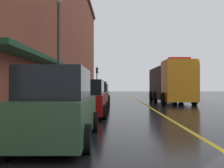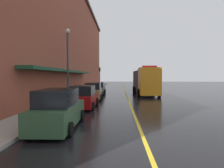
# 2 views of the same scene
# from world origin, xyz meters

# --- Properties ---
(ground_plane) EXTENTS (112.00, 112.00, 0.00)m
(ground_plane) POSITION_xyz_m (0.00, 25.00, 0.00)
(ground_plane) COLOR black
(sidewalk_left) EXTENTS (2.40, 70.00, 0.15)m
(sidewalk_left) POSITION_xyz_m (-6.20, 25.00, 0.07)
(sidewalk_left) COLOR #9E9B93
(sidewalk_left) RESTS_ON ground
(lane_center_stripe) EXTENTS (0.16, 70.00, 0.01)m
(lane_center_stripe) POSITION_xyz_m (0.00, 25.00, 0.00)
(lane_center_stripe) COLOR gold
(lane_center_stripe) RESTS_ON ground
(brick_building_left) EXTENTS (11.22, 64.00, 17.47)m
(brick_building_left) POSITION_xyz_m (-12.42, 24.00, 8.74)
(brick_building_left) COLOR brown
(brick_building_left) RESTS_ON ground
(parked_car_0) EXTENTS (2.01, 4.60, 1.92)m
(parked_car_0) POSITION_xyz_m (-3.95, 2.43, 0.89)
(parked_car_0) COLOR #2D5133
(parked_car_0) RESTS_ON ground
(parked_car_1) EXTENTS (2.07, 4.25, 1.78)m
(parked_car_1) POSITION_xyz_m (-3.85, 8.50, 0.83)
(parked_car_1) COLOR maroon
(parked_car_1) RESTS_ON ground
(parked_car_2) EXTENTS (2.13, 4.84, 1.81)m
(parked_car_2) POSITION_xyz_m (-3.88, 14.69, 0.84)
(parked_car_2) COLOR #A5844C
(parked_car_2) RESTS_ON ground
(parked_car_3) EXTENTS (2.20, 4.63, 1.71)m
(parked_car_3) POSITION_xyz_m (-3.99, 20.10, 0.80)
(parked_car_3) COLOR #595B60
(parked_car_3) RESTS_ON ground
(utility_truck) EXTENTS (2.86, 9.29, 3.77)m
(utility_truck) POSITION_xyz_m (2.56, 19.60, 1.80)
(utility_truck) COLOR orange
(utility_truck) RESTS_ON ground
(parking_meter_0) EXTENTS (0.14, 0.18, 1.33)m
(parking_meter_0) POSITION_xyz_m (-5.35, 19.18, 1.06)
(parking_meter_0) COLOR #4C4C51
(parking_meter_0) RESTS_ON sidewalk_left
(parking_meter_1) EXTENTS (0.14, 0.18, 1.33)m
(parking_meter_1) POSITION_xyz_m (-5.35, 11.48, 1.06)
(parking_meter_1) COLOR #4C4C51
(parking_meter_1) RESTS_ON sidewalk_left
(street_lamp_left) EXTENTS (0.44, 0.44, 6.94)m
(street_lamp_left) POSITION_xyz_m (-5.95, 11.69, 4.40)
(street_lamp_left) COLOR #33383D
(street_lamp_left) RESTS_ON sidewalk_left
(traffic_light_near) EXTENTS (0.38, 0.36, 4.30)m
(traffic_light_near) POSITION_xyz_m (-5.29, 36.25, 3.16)
(traffic_light_near) COLOR #232326
(traffic_light_near) RESTS_ON sidewalk_left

